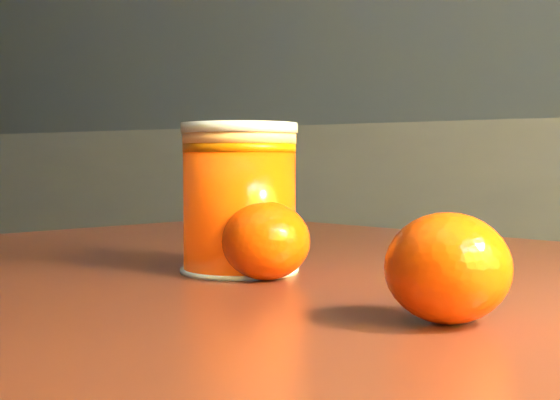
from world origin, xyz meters
The scene contains 4 objects.
kitchen_counter centered at (0.00, 1.45, 0.45)m, with size 3.15×0.60×0.90m, color #525157.
juice_glass centered at (0.66, 0.24, 0.80)m, with size 0.08×0.08×0.10m.
orange_front centered at (0.70, 0.22, 0.78)m, with size 0.06×0.06×0.05m, color #FF4605.
orange_back centered at (0.85, 0.16, 0.78)m, with size 0.06×0.06×0.06m, color #FF4605.
Camera 1 is at (1.00, -0.21, 0.83)m, focal length 50.00 mm.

